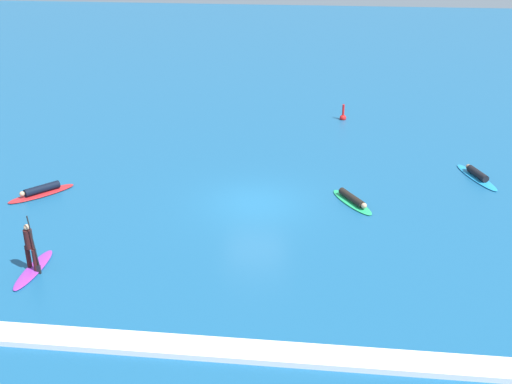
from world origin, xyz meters
TOP-DOWN VIEW (x-y plane):
  - ground_plane at (0.00, 0.00)m, footprint 120.00×120.00m
  - surfer_on_red_board at (-9.29, -0.20)m, footprint 2.52×2.73m
  - surfer_on_green_board at (4.01, 0.44)m, footprint 2.01×2.71m
  - surfer_on_purple_board at (-6.90, -6.29)m, footprint 0.66×2.70m
  - surfer_on_blue_board at (9.72, 3.82)m, footprint 1.69×3.28m
  - marker_buoy at (3.74, 12.03)m, footprint 0.38×0.38m
  - wave_crest at (0.00, -9.87)m, footprint 22.76×0.90m

SIDE VIEW (x-z plane):
  - ground_plane at x=0.00m, z-range 0.00..0.00m
  - wave_crest at x=0.00m, z-range 0.00..0.18m
  - surfer_on_green_board at x=4.01m, z-range -0.05..0.32m
  - surfer_on_blue_board at x=9.72m, z-range -0.06..0.35m
  - surfer_on_red_board at x=-9.29m, z-range -0.07..0.36m
  - marker_buoy at x=3.74m, z-range -0.33..0.67m
  - surfer_on_purple_board at x=-6.90m, z-range -0.64..1.53m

